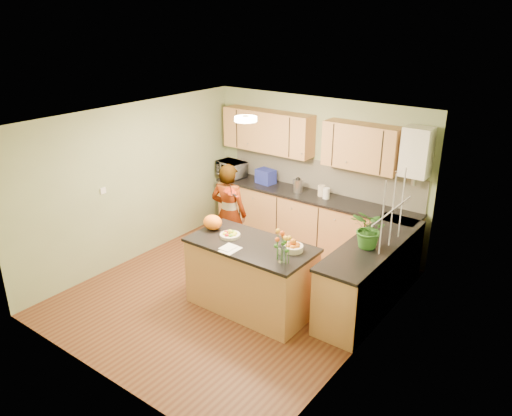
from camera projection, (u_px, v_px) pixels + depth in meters
The scene contains 28 objects.
floor at pixel (234, 292), 7.20m from camera, with size 4.50×4.50×0.00m, color #562B18.
ceiling at pixel (231, 120), 6.27m from camera, with size 4.00×4.50×0.02m, color silver.
wall_back at pixel (317, 172), 8.41m from camera, with size 4.00×0.02×2.50m, color gray.
wall_front at pixel (93, 278), 5.06m from camera, with size 4.00×0.02×2.50m, color gray.
wall_left at pixel (134, 183), 7.84m from camera, with size 0.02×4.50×2.50m, color gray.
wall_right at pixel (370, 251), 5.63m from camera, with size 0.02×4.50×2.50m, color gray.
back_counter at pixel (311, 221), 8.42m from camera, with size 3.64×0.62×0.94m.
right_counter at pixel (371, 274), 6.71m from camera, with size 0.62×2.24×0.94m.
splashback at pixel (321, 176), 8.37m from camera, with size 3.60×0.02×0.52m, color beige.
upper_cabinets at pixel (304, 137), 8.16m from camera, with size 3.20×0.34×0.70m.
boiler at pixel (417, 152), 7.11m from camera, with size 0.40×0.30×0.86m.
window_right at pixel (393, 211), 5.97m from camera, with size 0.01×1.30×1.05m.
light_switch at pixel (103, 191), 7.37m from camera, with size 0.02×0.09×0.09m, color white.
ceiling_lamp at pixel (246, 119), 6.51m from camera, with size 0.30×0.30×0.07m.
peninsula_island at pixel (251, 276), 6.65m from camera, with size 1.68×0.86×0.96m.
fruit_dish at pixel (230, 234), 6.65m from camera, with size 0.27×0.27×0.10m.
orange_bowl at pixel (293, 246), 6.26m from camera, with size 0.26×0.26×0.15m.
flower_vase at pixel (282, 240), 5.90m from camera, with size 0.23×0.23×0.43m.
orange_bag at pixel (213, 222), 6.86m from camera, with size 0.27×0.23×0.21m, color orange.
papers at pixel (230, 249), 6.30m from camera, with size 0.19×0.27×0.01m, color white.
violinist at pixel (229, 214), 7.82m from camera, with size 0.59×0.39×1.63m, color tan.
violin at pixel (229, 191), 7.37m from camera, with size 0.58×0.23×0.12m, color #541305, non-canonical shape.
microwave at pixel (232, 169), 9.12m from camera, with size 0.52×0.35×0.29m, color white.
blue_box at pixel (266, 176), 8.76m from camera, with size 0.31×0.23×0.25m, color #212C98.
kettle at pixel (298, 185), 8.33m from camera, with size 0.16×0.16×0.30m.
jar_cream at pixel (321, 191), 8.17m from camera, with size 0.12×0.12×0.18m, color beige.
jar_white at pixel (326, 193), 8.06m from camera, with size 0.11×0.11×0.18m, color white.
potted_plant at pixel (370, 229), 6.31m from camera, with size 0.47×0.41×0.52m, color #316D24.
Camera 1 is at (3.98, -4.82, 3.78)m, focal length 35.00 mm.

